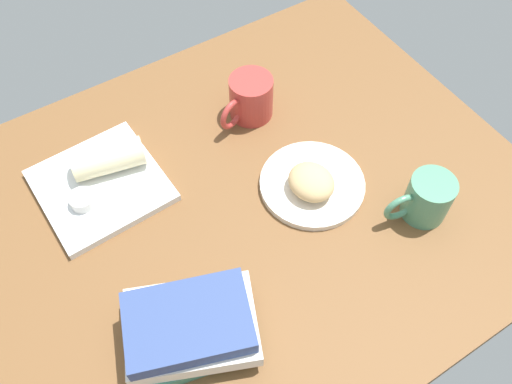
{
  "coord_description": "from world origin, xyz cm",
  "views": [
    {
      "loc": [
        -28.52,
        -49.49,
        90.84
      ],
      "look_at": [
        1.82,
        -1.13,
        7.0
      ],
      "focal_mm": 37.4,
      "sensor_mm": 36.0,
      "label": 1
    }
  ],
  "objects_px": {
    "scone_pastry": "(311,182)",
    "book_stack": "(191,327)",
    "sauce_cup": "(82,200)",
    "breakfast_wrap": "(108,159)",
    "round_plate": "(312,184)",
    "second_mug": "(426,198)",
    "coffee_mug": "(250,98)",
    "square_plate": "(101,185)"
  },
  "relations": [
    {
      "from": "second_mug",
      "to": "coffee_mug",
      "type": "bearing_deg",
      "value": 110.07
    },
    {
      "from": "breakfast_wrap",
      "to": "book_stack",
      "type": "distance_m",
      "value": 0.39
    },
    {
      "from": "sauce_cup",
      "to": "square_plate",
      "type": "bearing_deg",
      "value": 32.8
    },
    {
      "from": "round_plate",
      "to": "second_mug",
      "type": "bearing_deg",
      "value": -48.63
    },
    {
      "from": "round_plate",
      "to": "coffee_mug",
      "type": "relative_size",
      "value": 1.48
    },
    {
      "from": "book_stack",
      "to": "coffee_mug",
      "type": "height_order",
      "value": "coffee_mug"
    },
    {
      "from": "round_plate",
      "to": "scone_pastry",
      "type": "distance_m",
      "value": 0.03
    },
    {
      "from": "scone_pastry",
      "to": "square_plate",
      "type": "height_order",
      "value": "scone_pastry"
    },
    {
      "from": "book_stack",
      "to": "coffee_mug",
      "type": "xyz_separation_m",
      "value": [
        0.34,
        0.38,
        0.0
      ]
    },
    {
      "from": "scone_pastry",
      "to": "second_mug",
      "type": "xyz_separation_m",
      "value": [
        0.15,
        -0.15,
        0.01
      ]
    },
    {
      "from": "round_plate",
      "to": "breakfast_wrap",
      "type": "bearing_deg",
      "value": 143.04
    },
    {
      "from": "round_plate",
      "to": "second_mug",
      "type": "relative_size",
      "value": 1.56
    },
    {
      "from": "scone_pastry",
      "to": "second_mug",
      "type": "bearing_deg",
      "value": -44.1
    },
    {
      "from": "breakfast_wrap",
      "to": "second_mug",
      "type": "relative_size",
      "value": 1.04
    },
    {
      "from": "square_plate",
      "to": "breakfast_wrap",
      "type": "bearing_deg",
      "value": 32.8
    },
    {
      "from": "book_stack",
      "to": "scone_pastry",
      "type": "bearing_deg",
      "value": 22.11
    },
    {
      "from": "round_plate",
      "to": "scone_pastry",
      "type": "bearing_deg",
      "value": -139.55
    },
    {
      "from": "scone_pastry",
      "to": "second_mug",
      "type": "height_order",
      "value": "second_mug"
    },
    {
      "from": "breakfast_wrap",
      "to": "coffee_mug",
      "type": "xyz_separation_m",
      "value": [
        0.32,
        -0.01,
        0.0
      ]
    },
    {
      "from": "scone_pastry",
      "to": "book_stack",
      "type": "height_order",
      "value": "book_stack"
    },
    {
      "from": "round_plate",
      "to": "coffee_mug",
      "type": "height_order",
      "value": "coffee_mug"
    },
    {
      "from": "breakfast_wrap",
      "to": "coffee_mug",
      "type": "bearing_deg",
      "value": -79.71
    },
    {
      "from": "scone_pastry",
      "to": "coffee_mug",
      "type": "xyz_separation_m",
      "value": [
        0.01,
        0.24,
        0.01
      ]
    },
    {
      "from": "square_plate",
      "to": "book_stack",
      "type": "relative_size",
      "value": 0.92
    },
    {
      "from": "round_plate",
      "to": "coffee_mug",
      "type": "bearing_deg",
      "value": 90.43
    },
    {
      "from": "breakfast_wrap",
      "to": "second_mug",
      "type": "distance_m",
      "value": 0.61
    },
    {
      "from": "square_plate",
      "to": "coffee_mug",
      "type": "height_order",
      "value": "coffee_mug"
    },
    {
      "from": "round_plate",
      "to": "book_stack",
      "type": "bearing_deg",
      "value": -157.08
    },
    {
      "from": "square_plate",
      "to": "coffee_mug",
      "type": "bearing_deg",
      "value": 1.87
    },
    {
      "from": "scone_pastry",
      "to": "coffee_mug",
      "type": "relative_size",
      "value": 0.68
    },
    {
      "from": "round_plate",
      "to": "sauce_cup",
      "type": "height_order",
      "value": "sauce_cup"
    },
    {
      "from": "book_stack",
      "to": "coffee_mug",
      "type": "relative_size",
      "value": 1.78
    },
    {
      "from": "square_plate",
      "to": "breakfast_wrap",
      "type": "distance_m",
      "value": 0.06
    },
    {
      "from": "round_plate",
      "to": "scone_pastry",
      "type": "xyz_separation_m",
      "value": [
        -0.01,
        -0.01,
        0.03
      ]
    },
    {
      "from": "round_plate",
      "to": "breakfast_wrap",
      "type": "xyz_separation_m",
      "value": [
        -0.32,
        0.24,
        0.04
      ]
    },
    {
      "from": "breakfast_wrap",
      "to": "square_plate",
      "type": "bearing_deg",
      "value": 135.07
    },
    {
      "from": "sauce_cup",
      "to": "breakfast_wrap",
      "type": "distance_m",
      "value": 0.09
    },
    {
      "from": "sauce_cup",
      "to": "book_stack",
      "type": "relative_size",
      "value": 0.2
    },
    {
      "from": "sauce_cup",
      "to": "scone_pastry",
      "type": "bearing_deg",
      "value": -27.55
    },
    {
      "from": "round_plate",
      "to": "second_mug",
      "type": "height_order",
      "value": "second_mug"
    },
    {
      "from": "square_plate",
      "to": "second_mug",
      "type": "height_order",
      "value": "second_mug"
    },
    {
      "from": "sauce_cup",
      "to": "breakfast_wrap",
      "type": "bearing_deg",
      "value": 32.8
    }
  ]
}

